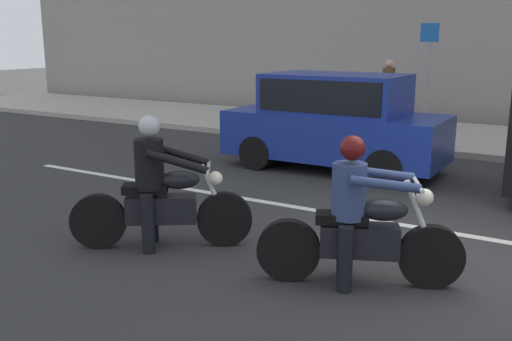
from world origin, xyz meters
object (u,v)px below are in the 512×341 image
at_px(motorcycle_with_rider_denim_blue, 358,224).
at_px(parked_hatchback_cobalt_blue, 335,120).
at_px(motorcycle_with_rider_black_leather, 160,195).
at_px(pedestrian_bystander, 388,87).
at_px(street_sign_post, 428,67).

height_order(motorcycle_with_rider_denim_blue, parked_hatchback_cobalt_blue, parked_hatchback_cobalt_blue).
relative_size(motorcycle_with_rider_black_leather, pedestrian_bystander, 1.05).
bearing_deg(pedestrian_bystander, parked_hatchback_cobalt_blue, -81.82).
xyz_separation_m(motorcycle_with_rider_denim_blue, pedestrian_bystander, (-3.09, 10.07, 0.53)).
relative_size(motorcycle_with_rider_denim_blue, pedestrian_bystander, 1.11).
xyz_separation_m(motorcycle_with_rider_black_leather, parked_hatchback_cobalt_blue, (0.08, 4.91, 0.29)).
height_order(motorcycle_with_rider_black_leather, pedestrian_bystander, pedestrian_bystander).
height_order(motorcycle_with_rider_black_leather, parked_hatchback_cobalt_blue, parked_hatchback_cobalt_blue).
height_order(parked_hatchback_cobalt_blue, street_sign_post, street_sign_post).
xyz_separation_m(motorcycle_with_rider_denim_blue, street_sign_post, (-1.80, 9.09, 1.13)).
xyz_separation_m(motorcycle_with_rider_denim_blue, parked_hatchback_cobalt_blue, (-2.32, 4.71, 0.31)).
bearing_deg(street_sign_post, pedestrian_bystander, 142.62).
height_order(motorcycle_with_rider_denim_blue, street_sign_post, street_sign_post).
bearing_deg(pedestrian_bystander, motorcycle_with_rider_black_leather, -86.14).
bearing_deg(pedestrian_bystander, street_sign_post, -37.38).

